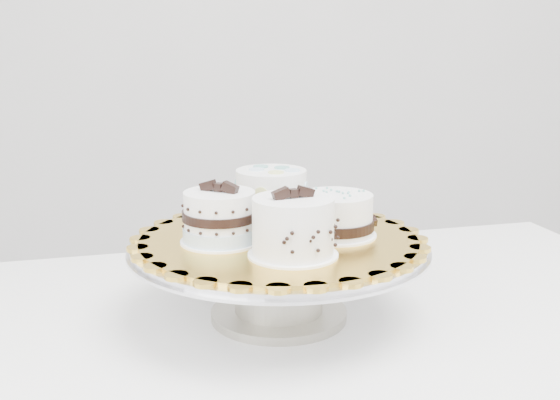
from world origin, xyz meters
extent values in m
cube|color=silver|center=(0.05, 0.23, 0.73)|extent=(1.26, 0.86, 0.04)
cylinder|color=gray|center=(0.02, 0.28, 0.76)|extent=(0.19, 0.19, 0.01)
cylinder|color=gray|center=(0.02, 0.28, 0.80)|extent=(0.12, 0.12, 0.10)
cylinder|color=silver|center=(0.02, 0.28, 0.86)|extent=(0.40, 0.40, 0.01)
cylinder|color=silver|center=(0.02, 0.28, 0.85)|extent=(0.41, 0.41, 0.00)
cylinder|color=gold|center=(0.02, 0.28, 0.86)|extent=(0.40, 0.40, 0.01)
cylinder|color=white|center=(0.02, 0.20, 0.87)|extent=(0.11, 0.11, 0.00)
cylinder|color=white|center=(0.02, 0.20, 0.91)|extent=(0.12, 0.12, 0.07)
cylinder|color=white|center=(-0.06, 0.28, 0.87)|extent=(0.11, 0.11, 0.00)
cylinder|color=white|center=(-0.06, 0.28, 0.90)|extent=(0.13, 0.13, 0.07)
cylinder|color=silver|center=(-0.06, 0.28, 0.88)|extent=(0.10, 0.10, 0.02)
cylinder|color=black|center=(-0.06, 0.28, 0.91)|extent=(0.10, 0.10, 0.01)
cylinder|color=white|center=(0.03, 0.38, 0.87)|extent=(0.12, 0.12, 0.00)
cylinder|color=white|center=(0.03, 0.38, 0.91)|extent=(0.12, 0.12, 0.07)
cylinder|color=white|center=(0.10, 0.28, 0.87)|extent=(0.11, 0.11, 0.00)
cylinder|color=white|center=(0.10, 0.28, 0.90)|extent=(0.11, 0.11, 0.06)
cylinder|color=black|center=(0.10, 0.28, 0.88)|extent=(0.11, 0.11, 0.01)
camera|label=1|loc=(-0.18, -0.62, 1.14)|focal=45.00mm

